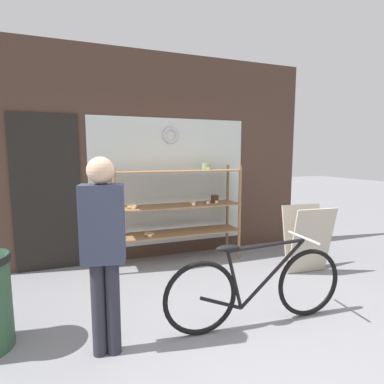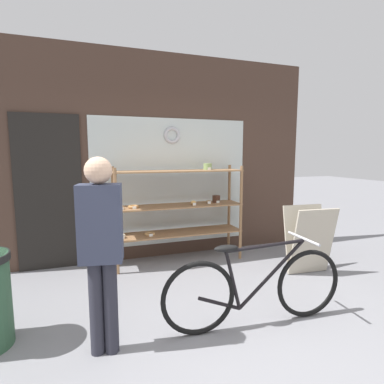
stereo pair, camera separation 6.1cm
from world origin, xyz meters
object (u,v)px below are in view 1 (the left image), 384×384
sandwich_board (307,239)px  pedestrian (103,242)px  display_case (178,205)px  bicycle (257,287)px

sandwich_board → pedestrian: bearing=-158.6°
display_case → pedestrian: bearing=-122.9°
bicycle → sandwich_board: 1.56m
bicycle → pedestrian: pedestrian is taller
display_case → bicycle: bearing=-84.3°
display_case → pedestrian: pedestrian is taller
bicycle → pedestrian: size_ratio=1.14×
display_case → pedestrian: (-1.15, -1.77, 0.07)m
display_case → pedestrian: 2.11m
pedestrian → display_case: bearing=67.7°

